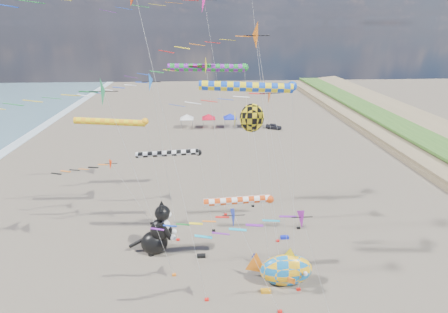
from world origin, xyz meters
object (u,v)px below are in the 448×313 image
object	(u,v)px
child_green	(288,261)
parked_car	(274,126)
fish_inflatable	(285,270)
cat_inflatable	(156,228)
person_adult	(269,265)
child_blue	(254,258)

from	to	relation	value
child_green	parked_car	world-z (taller)	parked_car
child_green	fish_inflatable	bearing A→B (deg)	-97.65
cat_inflatable	child_green	bearing A→B (deg)	-11.60
person_adult	parked_car	world-z (taller)	person_adult
cat_inflatable	person_adult	distance (m)	12.10
fish_inflatable	child_green	world-z (taller)	fish_inflatable
child_green	person_adult	bearing A→B (deg)	-144.16
person_adult	child_green	xyz separation A→B (m)	(2.13, 0.93, -0.34)
child_green	parked_car	bearing A→B (deg)	92.68
person_adult	child_green	distance (m)	2.35
cat_inflatable	person_adult	bearing A→B (deg)	-18.31
child_green	parked_car	size ratio (longest dim) A/B	0.29
cat_inflatable	child_blue	bearing A→B (deg)	-12.68
child_green	parked_car	xyz separation A→B (m)	(8.11, 47.92, 0.10)
person_adult	child_green	size ratio (longest dim) A/B	1.65
parked_car	child_blue	bearing A→B (deg)	-167.98
fish_inflatable	child_blue	xyz separation A→B (m)	(-2.46, 3.20, -0.96)
fish_inflatable	parked_car	world-z (taller)	fish_inflatable
fish_inflatable	parked_car	distance (m)	51.32
fish_inflatable	child_blue	bearing A→B (deg)	127.50
cat_inflatable	child_blue	xyz separation A→B (m)	(9.93, -2.56, -2.35)
child_green	parked_car	distance (m)	48.60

